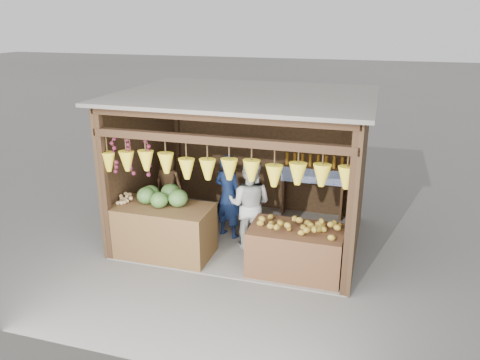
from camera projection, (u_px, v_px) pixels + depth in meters
name	position (u px, v px, depth m)	size (l,w,h in m)	color
ground	(245.00, 237.00, 8.72)	(80.00, 80.00, 0.00)	#514F49
stall_structure	(242.00, 151.00, 8.14)	(4.30, 3.30, 2.66)	slate
back_shelf	(313.00, 176.00, 9.31)	(1.25, 0.32, 1.32)	#382314
counter_left	(163.00, 231.00, 7.92)	(1.66, 0.85, 0.90)	#4F371A
counter_right	(296.00, 251.00, 7.38)	(1.46, 0.85, 0.76)	#4E301A
stool	(170.00, 217.00, 9.16)	(0.35, 0.35, 0.32)	black
man_standing	(228.00, 196.00, 8.49)	(0.58, 0.38, 1.59)	#122044
woman_standing	(250.00, 204.00, 8.09)	(0.79, 0.61, 1.62)	silver
vendor_seated	(168.00, 183.00, 8.92)	(0.55, 0.36, 1.12)	brown
melon_pile	(163.00, 195.00, 7.82)	(1.00, 0.50, 0.32)	#184D14
tanfruit_pile	(126.00, 199.00, 7.93)	(0.34, 0.40, 0.13)	tan
mango_pile	(298.00, 224.00, 7.16)	(1.40, 0.64, 0.22)	#C96B1A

